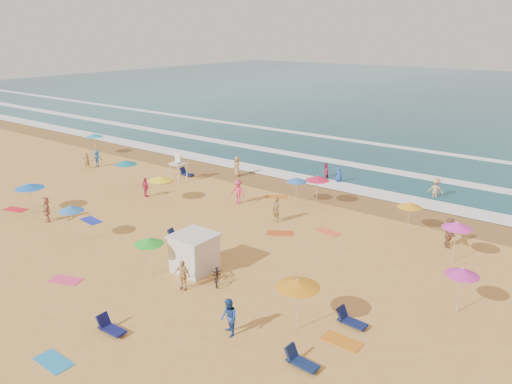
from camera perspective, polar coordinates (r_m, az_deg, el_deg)
The scene contains 12 objects.
ground at distance 34.06m, azimuth -9.79°, elevation -4.05°, with size 220.00×220.00×0.00m, color gold.
ocean at distance 108.53m, azimuth 24.97°, elevation 9.76°, with size 220.00×140.00×0.18m, color #0C4756.
wet_sand at distance 42.97m, azimuth 2.40°, elevation 0.93°, with size 220.00×220.00×0.00m, color olive.
surf_foam at distance 50.16m, azimuth 8.21°, elevation 3.40°, with size 200.00×18.70×0.05m.
cabana at distance 27.72m, azimuth -7.06°, elevation -7.00°, with size 2.00×2.00×2.00m, color silver.
cabana_roof at distance 27.29m, azimuth -7.15°, elevation -4.98°, with size 2.20×2.20×0.12m, color silver.
bicycle at distance 26.58m, azimuth -4.49°, elevation -9.35°, with size 0.61×1.76×0.93m, color black.
lifeguard_stand at distance 44.10m, azimuth -8.86°, elevation 2.59°, with size 1.20×1.20×2.10m, color white, non-canonical shape.
beach_umbrellas at distance 31.53m, azimuth -6.20°, elevation -1.63°, with size 57.81×26.97×0.74m.
loungers at distance 29.74m, azimuth -9.33°, elevation -7.05°, with size 54.39×25.24×0.34m.
towels at distance 30.83m, azimuth -11.04°, elevation -6.53°, with size 28.77×24.65×0.03m.
beachgoers at distance 36.76m, azimuth -5.40°, elevation -0.78°, with size 40.26×28.99×2.14m.
Camera 1 is at (23.43, -21.20, 12.71)m, focal length 35.00 mm.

